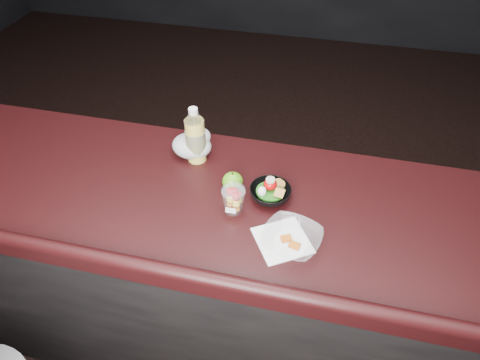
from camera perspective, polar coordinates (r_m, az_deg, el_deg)
name	(u,v)px	position (r m, az deg, el deg)	size (l,w,h in m)	color
counter	(219,279)	(1.91, -2.76, -13.02)	(4.06, 0.71, 1.02)	black
lemonade_bottle	(196,139)	(1.62, -5.95, 5.48)	(0.08, 0.08, 0.23)	yellow
fruit_cup	(233,198)	(1.43, -0.87, -2.44)	(0.08, 0.08, 0.12)	white
green_apple	(233,181)	(1.52, -1.00, -0.19)	(0.07, 0.07, 0.08)	#31750D
plastic_bag	(193,145)	(1.67, -6.27, 4.73)	(0.16, 0.13, 0.11)	silver
snack_bowl	(270,192)	(1.50, 4.03, -1.64)	(0.17, 0.17, 0.08)	black
takeout_bowl	(291,239)	(1.37, 6.84, -7.82)	(0.23, 0.23, 0.05)	silver
paper_napkin	(282,240)	(1.39, 5.66, -8.01)	(0.16, 0.16, 0.00)	white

